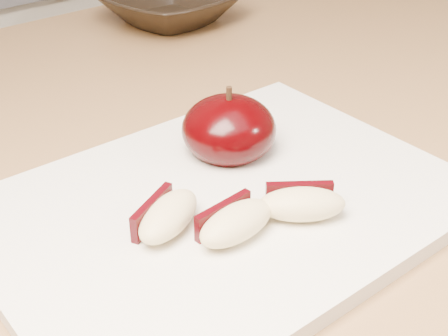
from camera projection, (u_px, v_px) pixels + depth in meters
cutting_board at (224, 206)px, 0.43m from camera, size 0.33×0.24×0.01m
apple_half at (229, 129)px, 0.48m from camera, size 0.08×0.08×0.06m
apple_wedge_a at (167, 215)px, 0.40m from camera, size 0.06×0.05×0.02m
apple_wedge_b at (235, 222)px, 0.39m from camera, size 0.06×0.03×0.02m
apple_wedge_c at (302, 203)px, 0.41m from camera, size 0.06×0.06×0.02m
bowl at (170, 4)px, 0.77m from camera, size 0.19×0.19×0.04m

